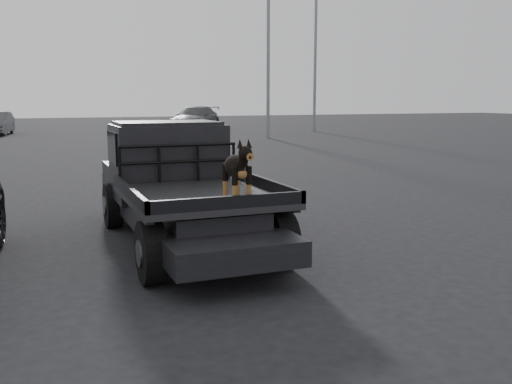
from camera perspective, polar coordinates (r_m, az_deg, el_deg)
name	(u,v)px	position (r m, az deg, el deg)	size (l,w,h in m)	color
ground	(210,292)	(6.60, -4.67, -9.90)	(120.00, 120.00, 0.00)	black
flatbed_ute	(183,214)	(8.62, -7.30, -2.16)	(2.00, 5.40, 0.92)	black
ute_cab	(167,149)	(9.41, -8.87, 4.32)	(1.72, 1.30, 0.88)	black
headache_rack	(179,164)	(8.70, -7.73, 2.84)	(1.80, 0.08, 0.55)	black
dog	(237,171)	(6.97, -1.95, 2.08)	(0.32, 0.60, 0.74)	black
distant_car_b	(195,119)	(38.22, -6.08, 7.32)	(2.26, 5.55, 1.61)	#46464B
floodlight_mid	(268,4)	(31.47, 1.25, 18.32)	(1.08, 0.28, 12.90)	slate
floodlight_far	(316,13)	(37.57, 6.02, 17.33)	(1.08, 0.28, 13.56)	slate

